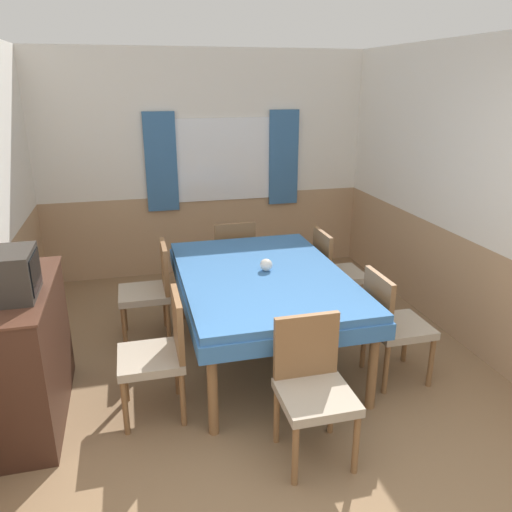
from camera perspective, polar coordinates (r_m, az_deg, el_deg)
name	(u,v)px	position (r m, az deg, el deg)	size (l,w,h in m)	color
wall_back	(207,165)	(6.00, -5.62, 10.27)	(4.21, 0.10, 2.60)	white
wall_right	(452,192)	(4.86, 21.53, 6.83)	(0.05, 4.36, 2.60)	white
dining_table	(262,284)	(4.11, 0.72, -3.23)	(1.34, 1.98, 0.77)	#386BA8
chair_head_window	(233,257)	(5.26, -2.66, -0.10)	(0.44, 0.44, 0.89)	brown
chair_right_near	(392,322)	(4.01, 15.25, -7.27)	(0.44, 0.44, 0.89)	brown
chair_left_near	(160,351)	(3.55, -10.94, -10.57)	(0.44, 0.44, 0.89)	brown
chair_right_far	(334,270)	(4.95, 8.91, -1.63)	(0.44, 0.44, 0.89)	brown
chair_head_near	(313,384)	(3.18, 6.48, -14.28)	(0.44, 0.44, 0.89)	brown
chair_left_far	(151,288)	(4.58, -11.91, -3.56)	(0.44, 0.44, 0.89)	brown
sideboard	(25,353)	(3.80, -24.87, -10.02)	(0.46, 1.19, 0.98)	#3D2319
tv	(11,274)	(3.40, -26.20, -1.91)	(0.29, 0.38, 0.30)	#2D2823
vase	(266,265)	(4.10, 1.17, -1.02)	(0.10, 0.10, 0.10)	silver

